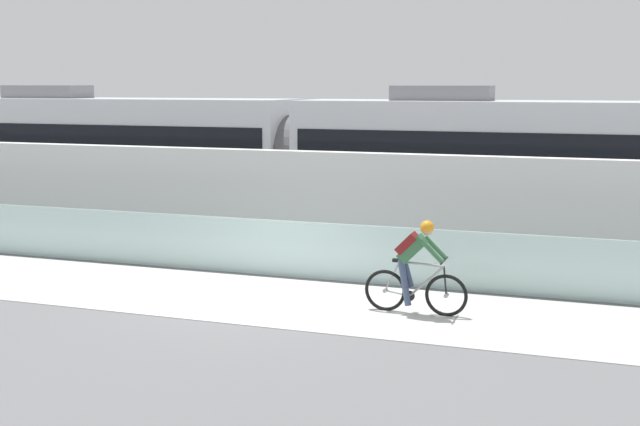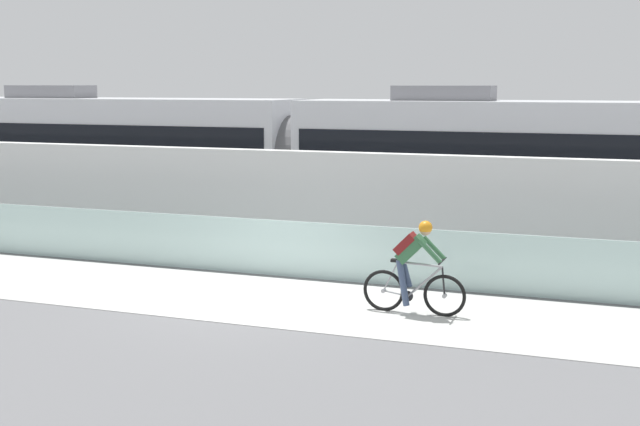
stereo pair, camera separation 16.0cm
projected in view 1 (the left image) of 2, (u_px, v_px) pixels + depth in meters
The scene contains 8 objects.
ground_plane at pixel (256, 299), 14.97m from camera, with size 200.00×200.00×0.00m, color slate.
bike_path_deck at pixel (256, 299), 14.97m from camera, with size 32.00×3.20×0.01m, color beige.
glass_parapet at pixel (293, 249), 16.61m from camera, with size 32.00×0.05×1.14m, color silver.
concrete_barrier_wall at pixel (322, 206), 18.19m from camera, with size 32.00×0.36×2.39m, color silver.
tram_rail_near at pixel (355, 239), 20.69m from camera, with size 32.00×0.08×0.01m, color #595654.
tram_rail_far at pixel (370, 230), 22.03m from camera, with size 32.00×0.08×0.01m, color #595654.
tram at pixel (297, 160), 21.66m from camera, with size 22.56×2.54×3.81m.
cyclist_on_bike at pixel (415, 267), 13.90m from camera, with size 1.77×0.58×1.61m.
Camera 1 is at (5.88, -13.36, 3.84)m, focal length 46.50 mm.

